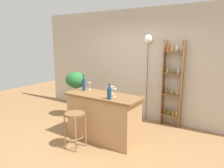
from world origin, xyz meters
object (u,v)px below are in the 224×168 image
Objects in this scene: plant_stool at (77,109)px; wine_glass_center at (115,91)px; bar_stool at (75,121)px; wine_glass_left at (90,84)px; bottle_wine_red at (109,93)px; wine_glass_right at (112,89)px; pendant_globe_light at (148,40)px; bottle_spirits_clear at (84,84)px; spice_shelf at (172,84)px; potted_plant at (76,83)px.

wine_glass_center is (1.64, -0.66, 0.86)m from plant_stool.
wine_glass_left reaches higher than bar_stool.
bottle_wine_red reaches higher than wine_glass_left.
bar_stool is 0.99m from wine_glass_left.
bar_stool is 1.66× the size of plant_stool.
wine_glass_center and wine_glass_right have the same top height.
wine_glass_right is 1.70m from pendant_globe_light.
spice_shelf is at bearing 43.80° from bottle_spirits_clear.
wine_glass_left is at bearing 62.80° from bottle_spirits_clear.
spice_shelf reaches higher than bar_stool.
potted_plant is (-1.13, 1.26, 0.41)m from bar_stool.
plant_stool is (-2.28, -0.82, -0.80)m from spice_shelf.
bottle_wine_red is 0.37m from wine_glass_right.
spice_shelf reaches higher than wine_glass_left.
wine_glass_left and wine_glass_center have the same top height.
spice_shelf reaches higher than potted_plant.
potted_plant is 4.92× the size of wine_glass_center.
pendant_globe_light is at bearing 28.17° from potted_plant.
potted_plant is 1.88m from bottle_wine_red.
bottle_spirits_clear reaches higher than potted_plant.
bottle_wine_red is 1.79× the size of wine_glass_left.
pendant_globe_light reaches higher than wine_glass_left.
bottle_spirits_clear is at bearing 116.95° from bar_stool.
spice_shelf reaches higher than wine_glass_right.
wine_glass_center is at bearing -13.30° from wine_glass_left.
plant_stool is 1.33m from bottle_spirits_clear.
bottle_wine_red is at bearing -26.78° from wine_glass_left.
wine_glass_center reaches higher than bar_stool.
wine_glass_left and wine_glass_right have the same top height.
bar_stool is at bearing -144.01° from bottle_wine_red.
potted_plant is 2.13m from pendant_globe_light.
bottle_wine_red reaches higher than wine_glass_center.
plant_stool is at bearing 150.91° from wine_glass_left.
potted_plant is at bearing 152.01° from bottle_wine_red.
bottle_spirits_clear reaches higher than wine_glass_right.
bottle_spirits_clear is 1.92m from pendant_globe_light.
bottle_spirits_clear reaches higher than wine_glass_left.
spice_shelf is at bearing 69.80° from bottle_wine_red.
plant_stool is 1.18× the size of bottle_spirits_clear.
pendant_globe_light is (-0.66, 0.05, 1.01)m from spice_shelf.
wine_glass_left is (0.06, 0.12, -0.02)m from bottle_spirits_clear.
bar_stool is at bearing -130.44° from wine_glass_center.
wine_glass_center is at bearing 93.74° from bottle_wine_red.
wine_glass_left is at bearing 174.10° from wine_glass_right.
bottle_spirits_clear is at bearing -117.20° from wine_glass_left.
wine_glass_left is at bearing 109.32° from bar_stool.
potted_plant is at bearing 160.04° from wine_glass_right.
spice_shelf reaches higher than bottle_spirits_clear.
bottle_wine_red is at bearing -27.99° from plant_stool.
spice_shelf is 12.35× the size of wine_glass_left.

